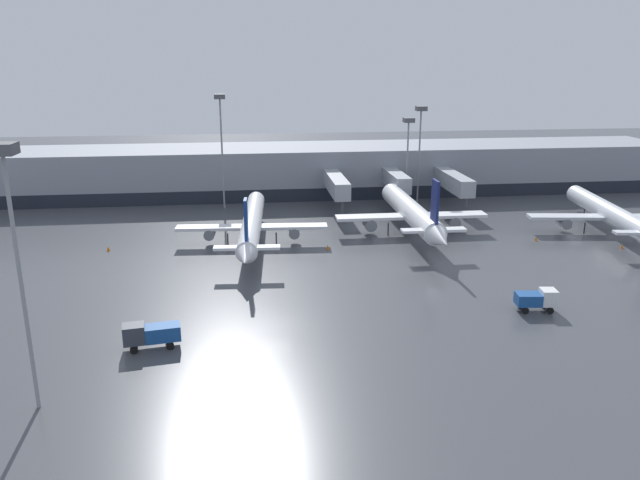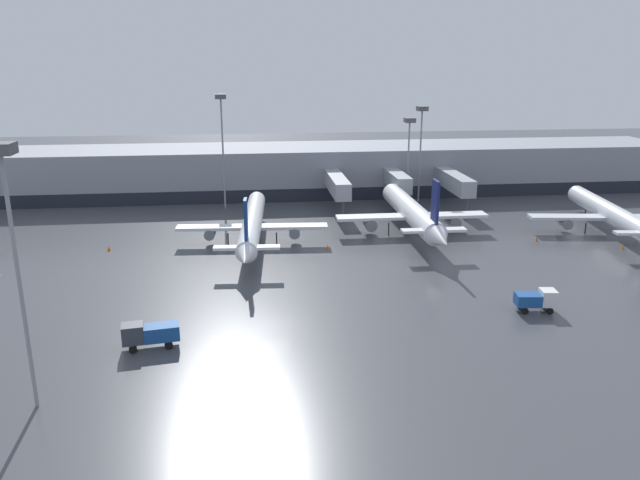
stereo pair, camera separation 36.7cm
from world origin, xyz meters
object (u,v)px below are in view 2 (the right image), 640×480
Objects in this scene: parked_jet_0 at (252,224)px; service_truck_0 at (537,299)px; traffic_cone_3 at (109,248)px; apron_light_mast_1 at (409,135)px; traffic_cone_0 at (537,239)px; traffic_cone_2 at (328,247)px; parked_jet_1 at (612,214)px; apron_light_mast_4 at (8,207)px; apron_light_mast_0 at (222,120)px; apron_light_mast_5 at (421,127)px; traffic_cone_1 at (623,247)px; service_truck_1 at (150,333)px; parked_jet_3 at (412,213)px.

service_truck_0 is at bearing -129.99° from parked_jet_0.
apron_light_mast_1 is at bearing 25.47° from traffic_cone_3.
traffic_cone_0 reaches higher than traffic_cone_2.
parked_jet_1 is 1.71× the size of apron_light_mast_4.
apron_light_mast_0 is 34.94m from apron_light_mast_5.
parked_jet_1 is 34.74m from apron_light_mast_5.
apron_light_mast_0 is at bearing 76.09° from parked_jet_1.
traffic_cone_0 is 11.33m from traffic_cone_1.
service_truck_0 is at bearing 145.90° from parked_jet_1.
service_truck_0 is 0.81× the size of service_truck_1.
parked_jet_0 reaches higher than traffic_cone_2.
traffic_cone_0 is at bearing -159.29° from service_truck_1.
apron_light_mast_4 is (2.77, -40.27, 15.33)m from traffic_cone_3.
parked_jet_3 is 23.81m from apron_light_mast_5.
service_truck_1 is 8.31× the size of traffic_cone_3.
apron_light_mast_1 is 0.77× the size of apron_light_mast_4.
service_truck_1 is at bearing -125.39° from traffic_cone_2.
service_truck_1 is 0.26× the size of apron_light_mast_4.
service_truck_0 is at bearing -88.60° from apron_light_mast_1.
parked_jet_1 is at bearing -95.46° from parked_jet_3.
apron_light_mast_1 is at bearing 127.45° from traffic_cone_1.
parked_jet_3 is 54.29× the size of traffic_cone_1.
traffic_cone_0 is at bearing 153.52° from traffic_cone_1.
apron_light_mast_0 is 1.27× the size of apron_light_mast_1.
traffic_cone_2 reaches higher than traffic_cone_1.
apron_light_mast_4 reaches higher than apron_light_mast_1.
parked_jet_3 is 18.24m from traffic_cone_0.
apron_light_mast_4 is (-12.43, -63.75, 0.34)m from apron_light_mast_0.
apron_light_mast_0 is (-33.63, 50.52, 13.95)m from service_truck_0.
apron_light_mast_5 is at bearing 25.48° from traffic_cone_3.
parked_jet_1 is 53.95× the size of traffic_cone_3.
service_truck_1 is at bearing 166.62° from parked_jet_0.
service_truck_1 is at bearing -126.16° from apron_light_mast_5.
service_truck_0 is 0.28× the size of apron_light_mast_1.
service_truck_0 is at bearing -169.76° from parked_jet_3.
service_truck_0 is 50.01m from apron_light_mast_4.
traffic_cone_2 is at bearing -124.62° from apron_light_mast_1.
traffic_cone_2 is at bearing -5.51° from traffic_cone_3.
traffic_cone_2 is 0.03× the size of apron_light_mast_4.
apron_light_mast_4 reaches higher than apron_light_mast_5.
parked_jet_0 is 36.72m from apron_light_mast_1.
apron_light_mast_0 is 64.95m from apron_light_mast_4.
service_truck_1 is 0.31× the size of apron_light_mast_5.
traffic_cone_3 is at bearing 95.00° from parked_jet_3.
traffic_cone_1 is 39.78m from apron_light_mast_1.
traffic_cone_0 is at bearing 110.09° from parked_jet_1.
parked_jet_1 is 53.39× the size of traffic_cone_2.
service_truck_1 reaches higher than traffic_cone_3.
apron_light_mast_1 reaches higher than service_truck_0.
apron_light_mast_0 is (-28.31, 19.95, 12.06)m from parked_jet_3.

